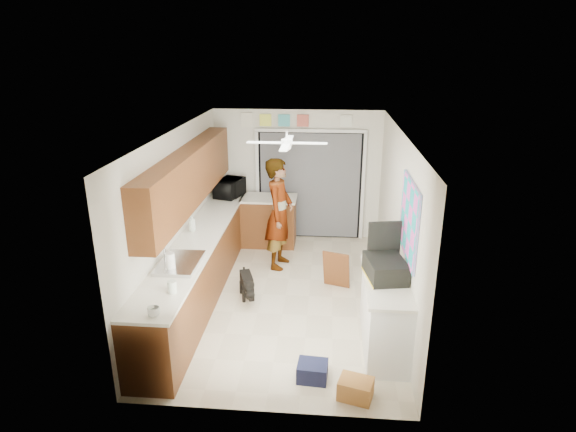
{
  "coord_description": "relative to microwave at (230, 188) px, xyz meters",
  "views": [
    {
      "loc": [
        0.59,
        -6.52,
        3.62
      ],
      "look_at": [
        0.0,
        0.4,
        1.15
      ],
      "focal_mm": 30.0,
      "sensor_mm": 36.0,
      "label": 1
    }
  ],
  "objects": [
    {
      "name": "faucet",
      "position": [
        -0.25,
        -2.99,
        -0.05
      ],
      "size": [
        0.03,
        0.03,
        0.22
      ],
      "primitive_type": "cylinder",
      "color": "silver",
      "rests_on": "left_countertop"
    },
    {
      "name": "dog",
      "position": [
        0.65,
        -2.1,
        -0.89
      ],
      "size": [
        0.39,
        0.59,
        0.43
      ],
      "primitive_type": "cube",
      "rotation": [
        0.0,
        0.0,
        0.32
      ],
      "color": "black",
      "rests_on": "floor"
    },
    {
      "name": "wall_left",
      "position": [
        -0.37,
        -1.99,
        0.15
      ],
      "size": [
        0.0,
        5.0,
        5.0
      ],
      "primitive_type": "plane",
      "rotation": [
        1.57,
        0.0,
        1.57
      ],
      "color": "silver",
      "rests_on": "ground"
    },
    {
      "name": "cardboard_box",
      "position": [
        2.19,
        -4.19,
        -0.99
      ],
      "size": [
        0.42,
        0.36,
        0.22
      ],
      "primitive_type": "cube",
      "rotation": [
        0.0,
        0.0,
        -0.28
      ],
      "color": "#CB853F",
      "rests_on": "floor"
    },
    {
      "name": "route66_sign",
      "position": [
        0.28,
        0.48,
        1.2
      ],
      "size": [
        0.22,
        0.02,
        0.26
      ],
      "primitive_type": "cube",
      "color": "silver",
      "rests_on": "wall_back"
    },
    {
      "name": "upper_cabinets",
      "position": [
        -0.21,
        -1.79,
        0.7
      ],
      "size": [
        0.32,
        4.0,
        0.8
      ],
      "primitive_type": "cube",
      "color": "brown",
      "rests_on": "wall_left"
    },
    {
      "name": "wall_back",
      "position": [
        1.23,
        0.51,
        0.15
      ],
      "size": [
        3.2,
        0.0,
        3.2
      ],
      "primitive_type": "plane",
      "rotation": [
        1.57,
        0.0,
        0.0
      ],
      "color": "silver",
      "rests_on": "ground"
    },
    {
      "name": "back_opening_recess",
      "position": [
        1.48,
        0.48,
        -0.05
      ],
      "size": [
        2.0,
        0.06,
        2.1
      ],
      "primitive_type": "cube",
      "color": "black",
      "rests_on": "wall_back"
    },
    {
      "name": "door_trim_right",
      "position": [
        2.5,
        0.45,
        -0.05
      ],
      "size": [
        0.06,
        0.04,
        2.1
      ],
      "primitive_type": "cube",
      "color": "white",
      "rests_on": "wall_back"
    },
    {
      "name": "ceiling_fan",
      "position": [
        1.23,
        -1.79,
        1.22
      ],
      "size": [
        1.14,
        1.14,
        0.24
      ],
      "primitive_type": "cube",
      "color": "white",
      "rests_on": "ceiling"
    },
    {
      "name": "peninsula_base",
      "position": [
        0.73,
        0.01,
        -0.65
      ],
      "size": [
        1.0,
        0.6,
        0.9
      ],
      "primitive_type": "cube",
      "color": "brown",
      "rests_on": "floor"
    },
    {
      "name": "right_counter_top",
      "position": [
        2.57,
        -3.19,
        -0.18
      ],
      "size": [
        0.54,
        1.44,
        0.04
      ],
      "primitive_type": "cube",
      "color": "white",
      "rests_on": "right_counter_base"
    },
    {
      "name": "microwave",
      "position": [
        0.0,
        0.0,
        0.0
      ],
      "size": [
        0.55,
        0.68,
        0.33
      ],
      "primitive_type": "imported",
      "rotation": [
        0.0,
        0.0,
        1.29
      ],
      "color": "black",
      "rests_on": "left_countertop"
    },
    {
      "name": "door_trim_head",
      "position": [
        1.48,
        0.45,
        1.02
      ],
      "size": [
        2.1,
        0.04,
        0.06
      ],
      "primitive_type": "cube",
      "color": "white",
      "rests_on": "wall_back"
    },
    {
      "name": "soap_bottle",
      "position": [
        -0.21,
        -1.81,
        -0.03
      ],
      "size": [
        0.12,
        0.12,
        0.28
      ],
      "primitive_type": "imported",
      "rotation": [
        0.0,
        0.0,
        0.09
      ],
      "color": "silver",
      "rests_on": "left_countertop"
    },
    {
      "name": "right_counter_base",
      "position": [
        2.58,
        -3.19,
        -0.65
      ],
      "size": [
        0.5,
        1.4,
        0.9
      ],
      "primitive_type": "cube",
      "color": "white",
      "rests_on": "floor"
    },
    {
      "name": "jar_a",
      "position": [
        0.08,
        -3.74,
        -0.09
      ],
      "size": [
        0.13,
        0.13,
        0.14
      ],
      "primitive_type": "cylinder",
      "rotation": [
        0.0,
        0.0,
        -0.38
      ],
      "color": "silver",
      "rests_on": "left_countertop"
    },
    {
      "name": "header_frame_2",
      "position": [
        1.33,
        0.48,
        1.2
      ],
      "size": [
        0.22,
        0.02,
        0.22
      ],
      "primitive_type": "cube",
      "color": "#C9584B",
      "rests_on": "wall_back"
    },
    {
      "name": "cabinet_door_panel",
      "position": [
        2.0,
        -1.68,
        -0.79
      ],
      "size": [
        0.45,
        0.28,
        0.62
      ],
      "primitive_type": "cube",
      "rotation": [
        0.21,
        0.0,
        -0.32
      ],
      "color": "brown",
      "rests_on": "floor"
    },
    {
      "name": "header_frame_4",
      "position": [
        2.13,
        0.48,
        1.2
      ],
      "size": [
        0.22,
        0.02,
        0.22
      ],
      "primitive_type": "cube",
      "color": "white",
      "rests_on": "wall_back"
    },
    {
      "name": "header_frame_1",
      "position": [
        0.98,
        0.48,
        1.2
      ],
      "size": [
        0.22,
        0.02,
        0.22
      ],
      "primitive_type": "cube",
      "color": "#48B3C0",
      "rests_on": "wall_back"
    },
    {
      "name": "wall_right",
      "position": [
        2.83,
        -1.99,
        0.15
      ],
      "size": [
        0.0,
        5.0,
        5.0
      ],
      "primitive_type": "plane",
      "rotation": [
        1.57,
        0.0,
        -1.57
      ],
      "color": "silver",
      "rests_on": "ground"
    },
    {
      "name": "navy_crate",
      "position": [
        1.71,
        -3.92,
        -1.0
      ],
      "size": [
        0.36,
        0.31,
        0.21
      ],
      "primitive_type": "cube",
      "rotation": [
        0.0,
        0.0,
        -0.08
      ],
      "color": "#141733",
      "rests_on": "floor"
    },
    {
      "name": "left_countertop",
      "position": [
        -0.06,
        -1.99,
        -0.18
      ],
      "size": [
        0.62,
        4.8,
        0.04
      ],
      "primitive_type": "cube",
      "color": "white",
      "rests_on": "left_base_cabinets"
    },
    {
      "name": "ceiling",
      "position": [
        1.23,
        -1.99,
        1.4
      ],
      "size": [
        5.0,
        5.0,
        0.0
      ],
      "primitive_type": "plane",
      "rotation": [
        3.14,
        0.0,
        0.0
      ],
      "color": "white",
      "rests_on": "ground"
    },
    {
      "name": "floor",
      "position": [
        1.23,
        -1.99,
        -1.1
      ],
      "size": [
        5.0,
        5.0,
        0.0
      ],
      "primitive_type": "plane",
      "color": "beige",
      "rests_on": "ground"
    },
    {
      "name": "suitcase_lid",
      "position": [
        2.55,
        -2.86,
        0.21
      ],
      "size": [
        0.42,
        0.11,
        0.5
      ],
      "primitive_type": "cube",
      "rotation": [
        0.0,
        0.0,
        0.18
      ],
      "color": "black",
      "rests_on": "suitcase"
    },
    {
      "name": "left_base_cabinets",
      "position": [
        -0.07,
        -1.99,
        -0.65
      ],
      "size": [
        0.6,
        4.8,
        0.9
      ],
      "primitive_type": "cube",
      "color": "brown",
      "rests_on": "floor"
    },
    {
      "name": "peninsula_top",
      "position": [
        0.73,
        0.01,
        -0.18
      ],
      "size": [
        1.04,
        0.64,
        0.04
      ],
      "primitive_type": "cube",
      "color": "white",
      "rests_on": "peninsula_base"
    },
    {
      "name": "sink_basin",
      "position": [
        -0.06,
        -2.99,
        -0.15
      ],
      "size": [
        0.5,
        0.76,
        0.06
      ],
      "primitive_type": "cube",
      "color": "silver",
      "rests_on": "left_countertop"
    },
    {
      "name": "paper_towel_roll",
      "position": [
        -0.11,
        -3.19,
        -0.04
      ],
      "size": [
        0.13,
        0.13,
        0.24
      ],
      "primitive_type": "cylinder",
      "rotation": [
        0.0,
        0.0,
        0.2
      ],
      "color": "white",
      "rests_on": "left_countertop"
    },
    {
      "name": "door_trim_left",
      "position": [
        0.46,
        0.45,
        -0.05
      ],
      "size": [
        0.06,
        0.04,
        2.1
      ],
      "primitive_type": "cube",
      "color": "white",
      "rests_on": "wall_back"
    },
    {
      "name": "wall_front",
      "position": [
        1.23,
        -4.49,
        0.15
      ],
      "size": [
        3.2,
        0.0,
        3.2
      ],
      "primitive_type": "plane",
      "rotation": [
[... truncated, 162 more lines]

